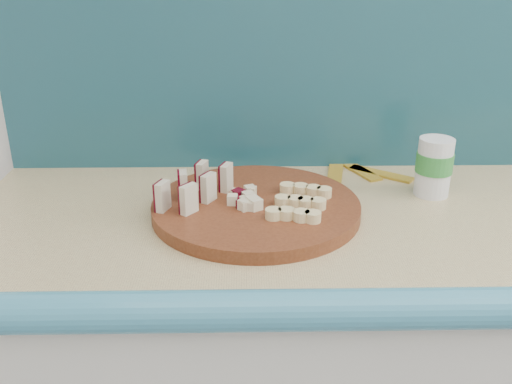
{
  "coord_description": "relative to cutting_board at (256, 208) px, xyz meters",
  "views": [
    {
      "loc": [
        -0.46,
        0.53,
        1.38
      ],
      "look_at": [
        -0.44,
        1.52,
        0.95
      ],
      "focal_mm": 40.0,
      "sensor_mm": 36.0,
      "label": 1
    }
  ],
  "objects": [
    {
      "name": "cutting_board",
      "position": [
        0.0,
        0.0,
        0.0
      ],
      "size": [
        0.49,
        0.49,
        0.02
      ],
      "primitive_type": "cylinder",
      "rotation": [
        0.0,
        0.0,
        -0.28
      ],
      "color": "#4F2311",
      "rests_on": "kitchen_counter"
    },
    {
      "name": "canister",
      "position": [
        0.36,
        0.09,
        0.05
      ],
      "size": [
        0.07,
        0.07,
        0.12
      ],
      "rotation": [
        0.0,
        0.0,
        0.42
      ],
      "color": "white",
      "rests_on": "kitchen_counter"
    },
    {
      "name": "apple_wedges",
      "position": [
        -0.12,
        0.01,
        0.04
      ],
      "size": [
        0.14,
        0.16,
        0.05
      ],
      "color": "beige",
      "rests_on": "cutting_board"
    },
    {
      "name": "backsplash",
      "position": [
        0.54,
        0.27,
        0.24
      ],
      "size": [
        2.2,
        0.02,
        0.5
      ],
      "primitive_type": "cube",
      "color": "teal",
      "rests_on": "kitchen_counter"
    },
    {
      "name": "banana_slices",
      "position": [
        0.08,
        -0.02,
        0.02
      ],
      "size": [
        0.13,
        0.16,
        0.02
      ],
      "color": "beige",
      "rests_on": "cutting_board"
    },
    {
      "name": "banana_peel",
      "position": [
        0.24,
        0.21,
        -0.01
      ],
      "size": [
        0.2,
        0.17,
        0.01
      ],
      "rotation": [
        0.0,
        0.0,
        0.24
      ],
      "color": "gold",
      "rests_on": "kitchen_counter"
    },
    {
      "name": "apple_chunks",
      "position": [
        -0.02,
        0.01,
        0.02
      ],
      "size": [
        0.07,
        0.07,
        0.02
      ],
      "color": "beige",
      "rests_on": "cutting_board"
    }
  ]
}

